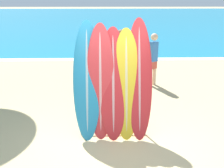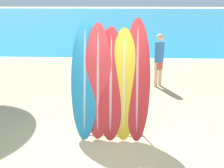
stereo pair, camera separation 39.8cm
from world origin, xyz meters
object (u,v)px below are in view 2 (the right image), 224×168
object	(u,v)px
person_near_water	(126,54)
surfboard_rack	(110,115)
surfboard_slot_2	(111,84)
surfboard_slot_0	(85,80)
surfboard_slot_4	(137,80)
person_mid_beach	(100,49)
person_far_left	(159,58)
surfboard_slot_1	(98,82)
surfboard_slot_3	(124,85)

from	to	relation	value
person_near_water	surfboard_rack	bearing A→B (deg)	-99.41
surfboard_rack	surfboard_slot_2	xyz separation A→B (m)	(0.01, 0.05, 0.68)
surfboard_rack	surfboard_slot_0	distance (m)	0.92
surfboard_slot_2	surfboard_slot_4	size ratio (longest dim) A/B	0.93
person_near_water	person_mid_beach	size ratio (longest dim) A/B	1.02
surfboard_slot_4	person_near_water	world-z (taller)	surfboard_slot_4
surfboard_slot_2	person_near_water	xyz separation A→B (m)	(0.37, 3.83, -0.16)
surfboard_slot_4	person_far_left	distance (m)	3.41
surfboard_rack	person_near_water	size ratio (longest dim) A/B	0.78
person_mid_beach	surfboard_slot_4	bearing A→B (deg)	24.62
surfboard_slot_0	surfboard_slot_2	size ratio (longest dim) A/B	1.06
surfboard_slot_0	surfboard_slot_2	xyz separation A→B (m)	(0.54, -0.01, -0.07)
surfboard_slot_0	person_mid_beach	world-z (taller)	surfboard_slot_0
surfboard_slot_1	surfboard_slot_3	distance (m)	0.54
surfboard_rack	person_near_water	bearing A→B (deg)	84.47
surfboard_slot_4	person_far_left	xyz separation A→B (m)	(0.89, 3.28, -0.28)
surfboard_rack	surfboard_slot_3	xyz separation A→B (m)	(0.28, 0.05, 0.67)
surfboard_slot_0	surfboard_slot_1	world-z (taller)	surfboard_slot_0
person_near_water	surfboard_slot_1	bearing A→B (deg)	-103.30
surfboard_slot_0	person_far_left	distance (m)	3.85
surfboard_slot_3	surfboard_slot_4	size ratio (longest dim) A/B	0.92
person_near_water	person_far_left	distance (m)	1.19
surfboard_slot_2	surfboard_slot_4	distance (m)	0.56
surfboard_rack	person_mid_beach	distance (m)	4.79
surfboard_rack	person_mid_beach	world-z (taller)	person_mid_beach
person_mid_beach	person_far_left	size ratio (longest dim) A/B	1.02
surfboard_slot_0	surfboard_slot_2	bearing A→B (deg)	-1.55
surfboard_slot_1	surfboard_slot_3	bearing A→B (deg)	-0.13
surfboard_slot_4	person_mid_beach	xyz separation A→B (m)	(-1.17, 4.64, -0.26)
surfboard_rack	surfboard_slot_2	world-z (taller)	surfboard_slot_2
surfboard_slot_3	person_near_water	world-z (taller)	surfboard_slot_3
surfboard_slot_0	person_near_water	xyz separation A→B (m)	(0.91, 3.82, -0.22)
surfboard_slot_3	person_far_left	distance (m)	3.52
surfboard_slot_1	surfboard_slot_2	distance (m)	0.27
surfboard_slot_0	surfboard_slot_3	xyz separation A→B (m)	(0.82, -0.02, -0.08)
surfboard_rack	person_near_water	world-z (taller)	person_near_water
surfboard_slot_0	surfboard_slot_4	distance (m)	1.09
person_far_left	person_mid_beach	bearing A→B (deg)	-67.17
person_near_water	person_mid_beach	distance (m)	1.30
surfboard_rack	surfboard_slot_0	world-z (taller)	surfboard_slot_0
person_far_left	surfboard_slot_3	bearing A→B (deg)	36.96
surfboard_slot_1	person_mid_beach	bearing A→B (deg)	94.39
surfboard_rack	surfboard_slot_0	xyz separation A→B (m)	(-0.54, 0.07, 0.75)
surfboard_slot_0	surfboard_slot_2	world-z (taller)	surfboard_slot_0
surfboard_slot_4	person_far_left	world-z (taller)	surfboard_slot_4
surfboard_slot_3	surfboard_slot_2	bearing A→B (deg)	178.96
surfboard_slot_3	person_mid_beach	size ratio (longest dim) A/B	1.28
surfboard_rack	surfboard_slot_2	size ratio (longest dim) A/B	0.62
surfboard_slot_0	person_mid_beach	xyz separation A→B (m)	(-0.08, 4.66, -0.24)
surfboard_slot_3	person_near_water	xyz separation A→B (m)	(0.10, 3.84, -0.15)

